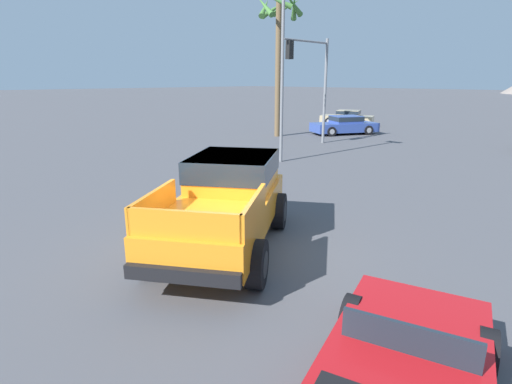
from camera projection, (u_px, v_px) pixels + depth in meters
ground_plane at (234, 251)px, 8.76m from camera, size 320.00×320.00×0.00m
orange_pickup_truck at (227, 197)px, 8.92m from camera, size 4.54×5.37×1.94m
parked_car_tan at (347, 117)px, 32.93m from camera, size 4.54×3.21×1.20m
parked_car_blue at (345, 125)px, 27.39m from camera, size 3.68×4.74×1.24m
traffic_light_main at (311, 71)px, 21.70m from camera, size 0.38×3.71×5.83m
street_lamp_post at (283, 54)px, 17.05m from camera, size 0.90×0.24×7.83m
palm_tree_leaning at (279, 32)px, 24.78m from camera, size 2.81×2.76×8.63m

